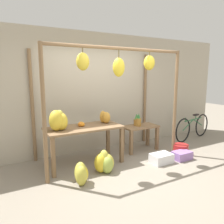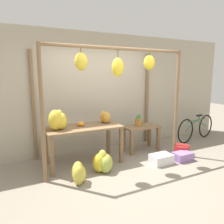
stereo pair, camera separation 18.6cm
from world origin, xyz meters
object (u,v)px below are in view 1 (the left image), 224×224
at_px(fruit_crate_white, 161,158).
at_px(blue_bucket, 181,149).
at_px(banana_pile_ground_right, 105,163).
at_px(orange_pile, 81,124).
at_px(pineapple_cluster, 138,121).
at_px(banana_pile_ground_left, 81,174).
at_px(parked_bicycle, 193,127).
at_px(banana_pile_on_table, 59,121).
at_px(fruit_crate_purple, 182,155).
at_px(papaya_pile, 105,117).

bearing_deg(fruit_crate_white, blue_bucket, 13.39).
height_order(banana_pile_ground_right, fruit_crate_white, banana_pile_ground_right).
bearing_deg(orange_pile, pineapple_cluster, 3.70).
xyz_separation_m(banana_pile_ground_left, parked_bicycle, (3.73, 0.90, 0.18)).
distance_m(banana_pile_on_table, banana_pile_ground_left, 1.09).
bearing_deg(fruit_crate_purple, parked_bicycle, 33.80).
relative_size(banana_pile_ground_right, fruit_crate_purple, 1.08).
bearing_deg(banana_pile_ground_left, parked_bicycle, 13.54).
relative_size(blue_bucket, parked_bicycle, 0.21).
xyz_separation_m(orange_pile, banana_pile_ground_right, (0.21, -0.63, -0.64)).
xyz_separation_m(banana_pile_ground_right, fruit_crate_purple, (1.77, -0.25, -0.10)).
relative_size(banana_pile_on_table, fruit_crate_white, 0.97).
height_order(pineapple_cluster, parked_bicycle, pineapple_cluster).
height_order(fruit_crate_white, papaya_pile, papaya_pile).
distance_m(banana_pile_ground_right, blue_bucket, 1.99).
relative_size(pineapple_cluster, fruit_crate_white, 0.70).
height_order(orange_pile, papaya_pile, papaya_pile).
height_order(banana_pile_on_table, banana_pile_ground_right, banana_pile_on_table).
relative_size(banana_pile_ground_left, parked_bicycle, 0.23).
xyz_separation_m(orange_pile, banana_pile_ground_left, (-0.34, -0.83, -0.66)).
bearing_deg(fruit_crate_purple, papaya_pile, 146.85).
bearing_deg(papaya_pile, banana_pile_ground_right, -118.39).
height_order(banana_pile_ground_right, blue_bucket, banana_pile_ground_right).
relative_size(orange_pile, papaya_pile, 0.52).
bearing_deg(blue_bucket, banana_pile_ground_left, -175.46).
bearing_deg(fruit_crate_purple, banana_pile_ground_right, 172.05).
distance_m(orange_pile, fruit_crate_white, 1.82).
distance_m(pineapple_cluster, papaya_pile, 0.92).
distance_m(fruit_crate_white, papaya_pile, 1.47).
bearing_deg(banana_pile_ground_right, banana_pile_ground_left, -159.72).
bearing_deg(orange_pile, banana_pile_ground_right, -71.59).
bearing_deg(parked_bicycle, banana_pile_ground_right, -167.66).
bearing_deg(fruit_crate_purple, pineapple_cluster, 117.82).
xyz_separation_m(papaya_pile, fruit_crate_purple, (1.41, -0.92, -0.82)).
relative_size(banana_pile_ground_right, papaya_pile, 1.52).
height_order(banana_pile_on_table, fruit_crate_purple, banana_pile_on_table).
bearing_deg(pineapple_cluster, papaya_pile, -176.93).
distance_m(orange_pile, blue_bucket, 2.40).
relative_size(banana_pile_on_table, pineapple_cluster, 1.39).
xyz_separation_m(parked_bicycle, papaya_pile, (-2.82, -0.02, 0.56)).
bearing_deg(banana_pile_ground_left, pineapple_cluster, 27.04).
bearing_deg(banana_pile_on_table, parked_bicycle, 2.29).
xyz_separation_m(banana_pile_ground_right, fruit_crate_white, (1.25, -0.18, -0.09)).
xyz_separation_m(pineapple_cluster, fruit_crate_purple, (0.51, -0.97, -0.64)).
relative_size(banana_pile_on_table, papaya_pile, 1.52).
distance_m(orange_pile, banana_pile_ground_left, 1.11).
bearing_deg(pineapple_cluster, blue_bucket, -44.83).
bearing_deg(banana_pile_ground_left, banana_pile_ground_right, 20.28).
height_order(banana_pile_ground_left, papaya_pile, papaya_pile).
distance_m(banana_pile_on_table, papaya_pile, 1.06).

